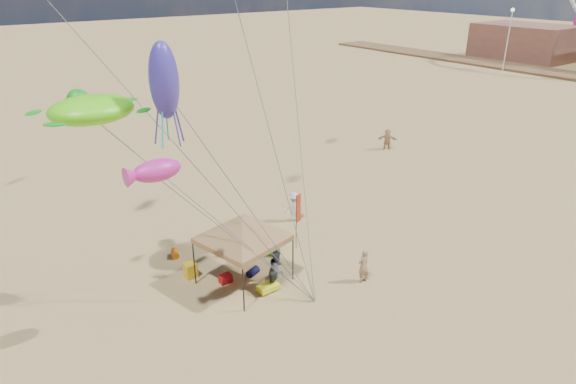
{
  "coord_description": "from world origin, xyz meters",
  "views": [
    {
      "loc": [
        -11.75,
        -12.58,
        12.57
      ],
      "look_at": [
        0.0,
        3.0,
        4.0
      ],
      "focal_mm": 31.23,
      "sensor_mm": 36.0,
      "label": 1
    }
  ],
  "objects_px": {
    "person_near_c": "(294,207)",
    "cooler_red": "(226,279)",
    "canopy_tent": "(242,218)",
    "person_near_a": "(363,266)",
    "chair_yellow": "(190,270)",
    "lamp_north": "(509,29)",
    "person_far_c": "(387,139)",
    "beach_cart": "(268,287)",
    "cooler_blue": "(259,236)",
    "feather_flag": "(298,212)",
    "chair_green": "(272,247)",
    "person_near_b": "(277,269)"
  },
  "relations": [
    {
      "from": "person_near_c",
      "to": "person_far_c",
      "type": "height_order",
      "value": "person_near_c"
    },
    {
      "from": "feather_flag",
      "to": "person_near_b",
      "type": "relative_size",
      "value": 1.61
    },
    {
      "from": "canopy_tent",
      "to": "person_near_a",
      "type": "xyz_separation_m",
      "value": [
        4.16,
        -3.16,
        -2.34
      ]
    },
    {
      "from": "beach_cart",
      "to": "person_near_b",
      "type": "height_order",
      "value": "person_near_b"
    },
    {
      "from": "person_near_b",
      "to": "person_far_c",
      "type": "distance_m",
      "value": 20.24
    },
    {
      "from": "person_near_a",
      "to": "feather_flag",
      "type": "bearing_deg",
      "value": -85.91
    },
    {
      "from": "canopy_tent",
      "to": "lamp_north",
      "type": "xyz_separation_m",
      "value": [
        56.99,
        22.45,
        2.37
      ]
    },
    {
      "from": "person_near_a",
      "to": "person_far_c",
      "type": "relative_size",
      "value": 0.99
    },
    {
      "from": "feather_flag",
      "to": "person_near_c",
      "type": "distance_m",
      "value": 3.1
    },
    {
      "from": "feather_flag",
      "to": "person_near_b",
      "type": "xyz_separation_m",
      "value": [
        -2.84,
        -2.2,
        -1.04
      ]
    },
    {
      "from": "cooler_blue",
      "to": "beach_cart",
      "type": "xyz_separation_m",
      "value": [
        -2.24,
        -4.06,
        0.01
      ]
    },
    {
      "from": "person_far_c",
      "to": "feather_flag",
      "type": "bearing_deg",
      "value": -106.78
    },
    {
      "from": "cooler_blue",
      "to": "person_near_b",
      "type": "xyz_separation_m",
      "value": [
        -1.74,
        -4.02,
        0.71
      ]
    },
    {
      "from": "person_near_c",
      "to": "person_far_c",
      "type": "relative_size",
      "value": 1.03
    },
    {
      "from": "cooler_blue",
      "to": "person_near_c",
      "type": "bearing_deg",
      "value": 12.36
    },
    {
      "from": "cooler_red",
      "to": "person_near_b",
      "type": "xyz_separation_m",
      "value": [
        1.63,
        -1.65,
        0.71
      ]
    },
    {
      "from": "feather_flag",
      "to": "chair_green",
      "type": "height_order",
      "value": "feather_flag"
    },
    {
      "from": "person_near_c",
      "to": "person_near_b",
      "type": "bearing_deg",
      "value": 57.52
    },
    {
      "from": "person_far_c",
      "to": "chair_green",
      "type": "bearing_deg",
      "value": -109.5
    },
    {
      "from": "chair_green",
      "to": "beach_cart",
      "type": "distance_m",
      "value": 3.19
    },
    {
      "from": "chair_yellow",
      "to": "person_near_a",
      "type": "relative_size",
      "value": 0.43
    },
    {
      "from": "cooler_red",
      "to": "cooler_blue",
      "type": "height_order",
      "value": "same"
    },
    {
      "from": "person_near_c",
      "to": "cooler_red",
      "type": "bearing_deg",
      "value": 37.47
    },
    {
      "from": "person_near_b",
      "to": "person_near_c",
      "type": "bearing_deg",
      "value": 14.57
    },
    {
      "from": "chair_yellow",
      "to": "person_far_c",
      "type": "bearing_deg",
      "value": 18.89
    },
    {
      "from": "cooler_red",
      "to": "person_near_b",
      "type": "height_order",
      "value": "person_near_b"
    },
    {
      "from": "cooler_red",
      "to": "lamp_north",
      "type": "distance_m",
      "value": 61.99
    },
    {
      "from": "canopy_tent",
      "to": "chair_yellow",
      "type": "bearing_deg",
      "value": 134.93
    },
    {
      "from": "feather_flag",
      "to": "beach_cart",
      "type": "relative_size",
      "value": 3.22
    },
    {
      "from": "person_near_c",
      "to": "lamp_north",
      "type": "xyz_separation_m",
      "value": [
        51.63,
        19.05,
        4.68
      ]
    },
    {
      "from": "canopy_tent",
      "to": "beach_cart",
      "type": "bearing_deg",
      "value": -71.98
    },
    {
      "from": "canopy_tent",
      "to": "feather_flag",
      "type": "height_order",
      "value": "canopy_tent"
    },
    {
      "from": "beach_cart",
      "to": "cooler_blue",
      "type": "bearing_deg",
      "value": 61.07
    },
    {
      "from": "chair_yellow",
      "to": "beach_cart",
      "type": "height_order",
      "value": "chair_yellow"
    },
    {
      "from": "chair_green",
      "to": "person_far_c",
      "type": "xyz_separation_m",
      "value": [
        16.16,
        7.47,
        0.47
      ]
    },
    {
      "from": "cooler_red",
      "to": "person_far_c",
      "type": "xyz_separation_m",
      "value": [
        19.27,
        8.27,
        0.63
      ]
    },
    {
      "from": "lamp_north",
      "to": "person_near_b",
      "type": "bearing_deg",
      "value": -157.13
    },
    {
      "from": "beach_cart",
      "to": "person_near_c",
      "type": "height_order",
      "value": "person_near_c"
    },
    {
      "from": "cooler_red",
      "to": "person_near_a",
      "type": "xyz_separation_m",
      "value": [
        4.88,
        -3.59,
        0.62
      ]
    },
    {
      "from": "chair_green",
      "to": "person_near_b",
      "type": "xyz_separation_m",
      "value": [
        -1.48,
        -2.45,
        0.55
      ]
    },
    {
      "from": "canopy_tent",
      "to": "cooler_blue",
      "type": "xyz_separation_m",
      "value": [
        2.65,
        2.8,
        -2.96
      ]
    },
    {
      "from": "chair_green",
      "to": "person_near_c",
      "type": "xyz_separation_m",
      "value": [
        2.97,
        2.17,
        0.49
      ]
    },
    {
      "from": "cooler_blue",
      "to": "chair_green",
      "type": "bearing_deg",
      "value": -99.15
    },
    {
      "from": "lamp_north",
      "to": "person_far_c",
      "type": "bearing_deg",
      "value": -160.33
    },
    {
      "from": "beach_cart",
      "to": "person_near_a",
      "type": "distance_m",
      "value": 4.25
    },
    {
      "from": "chair_yellow",
      "to": "person_near_c",
      "type": "height_order",
      "value": "person_near_c"
    },
    {
      "from": "person_near_b",
      "to": "person_far_c",
      "type": "relative_size",
      "value": 1.1
    },
    {
      "from": "feather_flag",
      "to": "person_far_c",
      "type": "height_order",
      "value": "feather_flag"
    },
    {
      "from": "person_near_c",
      "to": "beach_cart",
      "type": "bearing_deg",
      "value": 54.69
    },
    {
      "from": "feather_flag",
      "to": "lamp_north",
      "type": "relative_size",
      "value": 0.35
    }
  ]
}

